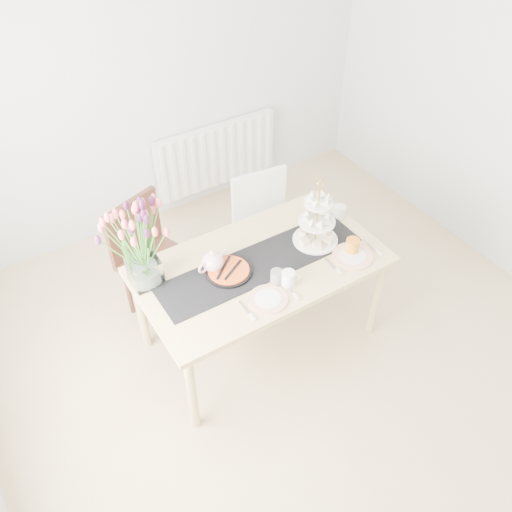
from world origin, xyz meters
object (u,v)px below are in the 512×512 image
chair_white (265,221)px  tart_tin (229,271)px  chair_brown (149,251)px  cake_stand (316,227)px  mug_white (288,279)px  tulip_vase (138,237)px  plate_right (352,256)px  radiator (217,155)px  mug_grey (277,277)px  teapot (213,261)px  cream_jug (340,212)px  mug_orange (352,246)px  plate_left (268,299)px  dining_table (261,272)px

chair_white → tart_tin: 0.87m
chair_brown → tart_tin: (0.28, -0.68, 0.22)m
cake_stand → mug_white: bearing=-148.5°
chair_brown → tulip_vase: bearing=-132.3°
plate_right → radiator: bearing=88.0°
radiator → chair_white: size_ratio=1.33×
cake_stand → mug_grey: cake_stand is taller
teapot → cream_jug: size_ratio=2.57×
mug_orange → chair_white: bearing=76.2°
chair_brown → mug_white: bearing=-81.0°
cake_stand → chair_white: bearing=91.2°
plate_left → plate_right: (0.68, 0.03, 0.00)m
chair_brown → mug_grey: (0.49, -0.91, 0.25)m
mug_grey → plate_right: size_ratio=0.35×
dining_table → plate_right: plate_right is taller
teapot → cake_stand: bearing=-23.5°
mug_grey → tulip_vase: bearing=126.0°
mug_white → plate_left: (-0.18, -0.04, -0.04)m
chair_white → teapot: chair_white is taller
chair_brown → mug_orange: bearing=-61.8°
chair_white → cream_jug: size_ratio=10.29×
cream_jug → mug_grey: size_ratio=0.94×
tulip_vase → tart_tin: size_ratio=2.27×
cream_jug → plate_left: size_ratio=0.36×
dining_table → chair_white: chair_white is taller
chair_brown → cream_jug: 1.39m
mug_white → mug_grey: bearing=156.2°
radiator → mug_grey: 2.03m
radiator → cream_jug: size_ratio=13.71×
chair_white → plate_right: (0.13, -0.85, 0.23)m
chair_white → dining_table: bearing=-119.1°
plate_left → radiator: bearing=69.6°
plate_right → plate_left: bearing=-177.8°
teapot → tart_tin: (0.07, -0.08, -0.05)m
chair_white → tulip_vase: bearing=-156.4°
mug_white → mug_orange: size_ratio=0.95×
radiator → tart_tin: size_ratio=4.09×
plate_left → mug_grey: bearing=37.7°
cake_stand → plate_left: bearing=-153.4°
chair_brown → chair_white: size_ratio=1.04×
cream_jug → plate_left: (-0.87, -0.41, -0.04)m
cake_stand → chair_brown: bearing=141.9°
tulip_vase → chair_white: bearing=17.0°
tulip_vase → mug_white: tulip_vase is taller
radiator → plate_left: bearing=-110.4°
chair_white → cream_jug: bearing=-48.9°
dining_table → cream_jug: size_ratio=18.27×
cream_jug → mug_grey: mug_grey is taller
cake_stand → mug_orange: cake_stand is taller
teapot → tulip_vase: bearing=148.9°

